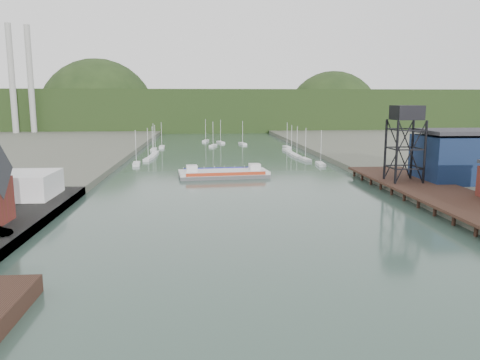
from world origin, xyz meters
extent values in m
plane|color=#2B433A|center=(0.00, 0.00, 0.00)|extent=(600.00, 600.00, 0.00)
cube|color=black|center=(37.00, 45.00, 1.90)|extent=(14.00, 70.00, 0.50)
cylinder|color=black|center=(31.00, 45.00, 0.80)|extent=(0.60, 0.60, 2.20)
cylinder|color=black|center=(43.00, 45.00, 0.80)|extent=(0.60, 0.60, 2.20)
cube|color=silver|center=(-44.00, 50.00, 3.85)|extent=(18.00, 12.00, 4.50)
cylinder|color=black|center=(32.00, 55.00, 8.65)|extent=(0.50, 0.50, 13.00)
cylinder|color=black|center=(38.00, 55.00, 8.65)|extent=(0.50, 0.50, 13.00)
cylinder|color=black|center=(32.00, 61.00, 8.65)|extent=(0.50, 0.50, 13.00)
cylinder|color=black|center=(38.00, 61.00, 8.65)|extent=(0.50, 0.50, 13.00)
cube|color=black|center=(35.00, 58.00, 16.65)|extent=(5.50, 5.50, 3.00)
cube|color=#0D1C3D|center=(50.00, 60.00, 6.60)|extent=(20.00, 14.00, 10.00)
cube|color=#2D2D33|center=(50.00, 60.00, 12.50)|extent=(20.50, 14.50, 0.80)
cube|color=silver|center=(-27.54, 103.89, 0.35)|extent=(2.67, 7.65, 0.90)
cube|color=silver|center=(-25.28, 115.30, 0.35)|extent=(2.81, 7.67, 0.90)
cube|color=silver|center=(-24.71, 124.17, 0.35)|extent=(2.35, 7.59, 0.90)
cube|color=silver|center=(-24.81, 134.09, 0.35)|extent=(2.01, 7.50, 0.90)
cube|color=silver|center=(-26.64, 146.33, 0.35)|extent=(2.00, 7.50, 0.90)
cube|color=silver|center=(-24.32, 156.17, 0.35)|extent=(2.16, 7.54, 0.90)
cube|color=silver|center=(27.56, 99.03, 0.35)|extent=(2.53, 7.62, 0.90)
cube|color=silver|center=(25.46, 110.51, 0.35)|extent=(2.76, 7.67, 0.90)
cube|color=silver|center=(24.46, 119.29, 0.35)|extent=(2.22, 7.56, 0.90)
cube|color=silver|center=(24.27, 128.28, 0.35)|extent=(2.18, 7.54, 0.90)
cube|color=silver|center=(24.67, 139.38, 0.35)|extent=(2.46, 7.61, 0.90)
cube|color=silver|center=(26.78, 150.99, 0.35)|extent=(2.48, 7.61, 0.90)
cube|color=silver|center=(-3.16, 160.00, 0.35)|extent=(3.78, 7.76, 0.90)
cube|color=silver|center=(10.04, 168.00, 0.35)|extent=(3.31, 7.74, 0.90)
cube|color=silver|center=(0.66, 176.00, 0.35)|extent=(3.76, 7.76, 0.90)
cube|color=silver|center=(-6.11, 184.00, 0.35)|extent=(3.40, 7.74, 0.90)
cylinder|color=#AAAAA5|center=(-110.00, 230.00, 30.00)|extent=(3.20, 3.20, 60.00)
cylinder|color=#AAAAA5|center=(-102.00, 235.00, 30.00)|extent=(3.20, 3.20, 60.00)
cube|color=black|center=(0.00, 300.00, 12.00)|extent=(500.00, 120.00, 28.00)
sphere|color=black|center=(-80.00, 300.00, 8.00)|extent=(80.00, 80.00, 80.00)
sphere|color=black|center=(90.00, 310.00, 6.00)|extent=(70.00, 70.00, 70.00)
cube|color=#555658|center=(-2.41, 79.61, 0.45)|extent=(23.14, 11.17, 0.89)
cube|color=silver|center=(-2.41, 79.61, 1.25)|extent=(23.14, 11.17, 0.72)
cube|color=red|center=(-1.96, 75.12, 1.43)|extent=(19.58, 2.14, 0.80)
cube|color=#151490|center=(-2.87, 84.10, 1.43)|extent=(19.58, 2.14, 0.80)
cube|color=silver|center=(-10.42, 78.79, 2.32)|extent=(2.94, 2.94, 1.79)
cube|color=silver|center=(5.59, 80.43, 2.32)|extent=(2.94, 2.94, 1.79)
camera|label=1|loc=(-7.70, -37.39, 19.06)|focal=35.00mm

